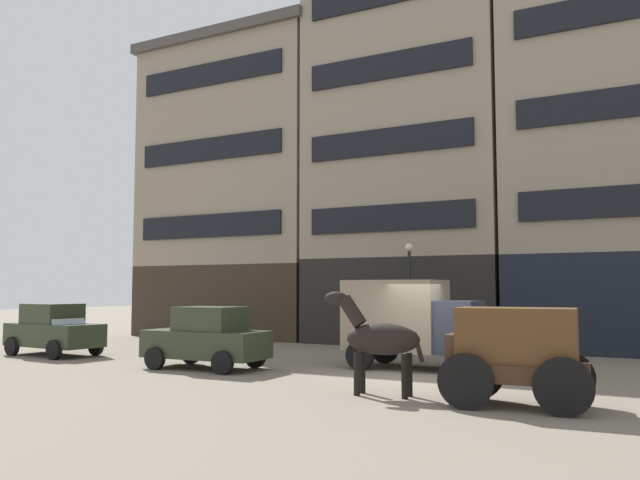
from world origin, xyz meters
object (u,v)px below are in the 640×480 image
object	(u,v)px
cargo_wagon	(514,349)
pedestrian_officer	(376,326)
streetlamp_curbside	(409,281)
fire_hydrant_curbside	(476,343)
sedan_light	(207,338)
delivery_truck_far	(414,320)
sedan_dark	(54,330)
draft_horse	(378,338)

from	to	relation	value
cargo_wagon	pedestrian_officer	size ratio (longest dim) A/B	1.67
streetlamp_curbside	fire_hydrant_curbside	xyz separation A→B (m)	(2.70, -0.63, -2.24)
cargo_wagon	fire_hydrant_curbside	distance (m)	10.03
cargo_wagon	sedan_light	size ratio (longest dim) A/B	0.80
cargo_wagon	delivery_truck_far	xyz separation A→B (m)	(-3.83, 4.82, 0.28)
sedan_dark	streetlamp_curbside	distance (m)	13.17
draft_horse	streetlamp_curbside	xyz separation A→B (m)	(-2.94, 10.12, 1.40)
streetlamp_curbside	fire_hydrant_curbside	size ratio (longest dim) A/B	4.96
delivery_truck_far	pedestrian_officer	bearing A→B (deg)	125.78
cargo_wagon	fire_hydrant_curbside	world-z (taller)	cargo_wagon
delivery_truck_far	fire_hydrant_curbside	size ratio (longest dim) A/B	5.25
draft_horse	delivery_truck_far	distance (m)	4.91
cargo_wagon	draft_horse	world-z (taller)	draft_horse
cargo_wagon	delivery_truck_far	distance (m)	6.16
pedestrian_officer	streetlamp_curbside	size ratio (longest dim) A/B	0.44
fire_hydrant_curbside	pedestrian_officer	bearing A→B (deg)	-171.29
draft_horse	streetlamp_curbside	world-z (taller)	streetlamp_curbside
draft_horse	pedestrian_officer	world-z (taller)	draft_horse
delivery_truck_far	fire_hydrant_curbside	xyz separation A→B (m)	(0.65, 4.66, -1.00)
pedestrian_officer	delivery_truck_far	bearing A→B (deg)	-54.22
cargo_wagon	streetlamp_curbside	xyz separation A→B (m)	(-5.89, 10.11, 1.52)
streetlamp_curbside	pedestrian_officer	bearing A→B (deg)	-127.28
cargo_wagon	sedan_dark	size ratio (longest dim) A/B	0.79
sedan_light	cargo_wagon	bearing A→B (deg)	-12.00
cargo_wagon	pedestrian_officer	world-z (taller)	cargo_wagon
pedestrian_officer	draft_horse	bearing A→B (deg)	-66.75
streetlamp_curbside	sedan_dark	bearing A→B (deg)	-144.06
delivery_truck_far	cargo_wagon	bearing A→B (deg)	-51.57
draft_horse	sedan_dark	world-z (taller)	draft_horse
draft_horse	sedan_dark	bearing A→B (deg)	169.70
draft_horse	sedan_light	xyz separation A→B (m)	(-6.32, 1.97, -0.36)
cargo_wagon	draft_horse	distance (m)	2.95
draft_horse	delivery_truck_far	bearing A→B (deg)	100.31
delivery_truck_far	streetlamp_curbside	world-z (taller)	streetlamp_curbside
sedan_light	fire_hydrant_curbside	xyz separation A→B (m)	(6.09, 7.51, -0.49)
draft_horse	delivery_truck_far	xyz separation A→B (m)	(-0.88, 4.83, 0.15)
draft_horse	sedan_dark	size ratio (longest dim) A/B	0.62
cargo_wagon	delivery_truck_far	bearing A→B (deg)	128.43
cargo_wagon	draft_horse	size ratio (longest dim) A/B	1.28
delivery_truck_far	sedan_light	bearing A→B (deg)	-152.34
sedan_light	fire_hydrant_curbside	world-z (taller)	sedan_light
sedan_light	streetlamp_curbside	xyz separation A→B (m)	(3.39, 8.14, 1.76)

